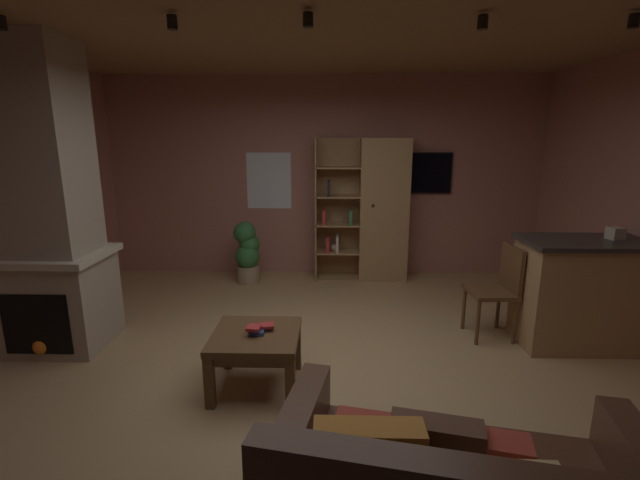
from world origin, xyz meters
The scene contains 20 objects.
floor centered at (0.00, 0.00, -0.01)m, with size 6.00×5.63×0.02m, color tan.
wall_back centered at (0.00, 2.85, 1.38)m, with size 6.12×0.06×2.76m, color #AD7060.
ceiling centered at (0.00, 0.00, 2.77)m, with size 6.00×5.63×0.02m, color #8E6B47.
window_pane_back centered at (-0.78, 2.81, 1.34)m, with size 0.62×0.01×0.78m, color white.
stone_fireplace centered at (-2.45, 0.44, 1.25)m, with size 0.93×0.79×2.76m.
bookshelf_cabinet centered at (0.72, 2.57, 0.95)m, with size 1.26×0.41×1.93m.
kitchen_bar_counter centered at (2.55, 0.57, 0.52)m, with size 1.36×0.65×1.02m.
tissue_box centered at (2.70, 0.62, 1.08)m, with size 0.12×0.12×0.11m, color #BFB299.
coffee_table centered at (-0.48, -0.24, 0.37)m, with size 0.67×0.66×0.46m.
table_book_0 centered at (-0.47, -0.26, 0.47)m, with size 0.11×0.09×0.03m, color #2D4C8C.
table_book_1 centered at (-0.40, -0.18, 0.50)m, with size 0.11×0.10×0.02m, color #B22D2D.
table_book_2 centered at (-0.49, -0.28, 0.52)m, with size 0.10×0.10×0.02m, color #B22D2D.
dining_chair centered at (1.74, 0.73, 0.53)m, with size 0.45×0.45×0.92m.
potted_floor_plant centered at (-1.03, 2.32, 0.43)m, with size 0.35×0.35×0.84m.
wall_mounted_tv centered at (1.26, 2.78, 1.46)m, with size 0.99×0.06×0.56m.
track_light_spot_0 centered at (-2.14, -0.21, 2.69)m, with size 0.07×0.07×0.09m, color black.
track_light_spot_1 centered at (-0.98, -0.19, 2.69)m, with size 0.07×0.07×0.09m, color black.
track_light_spot_2 centered at (-0.06, -0.23, 2.69)m, with size 0.07×0.07×0.09m, color black.
track_light_spot_3 centered at (1.11, -0.14, 2.69)m, with size 0.07×0.07×0.09m, color black.
track_light_spot_4 centered at (2.11, -0.14, 2.69)m, with size 0.07×0.07×0.09m, color black.
Camera 1 is at (0.10, -3.37, 1.93)m, focal length 24.63 mm.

